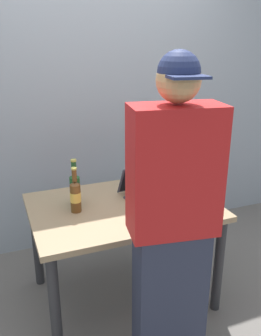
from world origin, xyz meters
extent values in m
plane|color=slate|center=(0.00, 0.00, 0.00)|extent=(8.00, 8.00, 0.00)
cube|color=#9E8460|center=(0.00, 0.00, 0.71)|extent=(1.20, 0.85, 0.04)
cylinder|color=#2D2D30|center=(-0.54, -0.36, 0.34)|extent=(0.06, 0.06, 0.69)
cylinder|color=#2D2D30|center=(0.54, -0.36, 0.34)|extent=(0.06, 0.06, 0.69)
cylinder|color=#2D2D30|center=(-0.54, 0.36, 0.34)|extent=(0.06, 0.06, 0.69)
cylinder|color=#2D2D30|center=(0.54, 0.36, 0.34)|extent=(0.06, 0.06, 0.69)
cube|color=#383D4C|center=(0.24, -0.01, 0.73)|extent=(0.39, 0.31, 0.01)
cube|color=#232326|center=(0.24, -0.03, 0.74)|extent=(0.32, 0.20, 0.00)
cube|color=#383D4C|center=(0.21, 0.16, 0.84)|extent=(0.37, 0.15, 0.20)
cube|color=black|center=(0.21, 0.16, 0.84)|extent=(0.34, 0.13, 0.18)
cylinder|color=brown|center=(-0.31, 0.02, 0.82)|extent=(0.07, 0.07, 0.18)
cone|color=brown|center=(-0.31, 0.02, 0.92)|extent=(0.07, 0.07, 0.02)
cylinder|color=brown|center=(-0.31, 0.02, 0.97)|extent=(0.03, 0.03, 0.08)
cylinder|color=#BFB74C|center=(-0.31, 0.02, 1.02)|extent=(0.03, 0.03, 0.01)
cylinder|color=gold|center=(-0.31, 0.02, 0.83)|extent=(0.07, 0.07, 0.06)
cylinder|color=#1E5123|center=(-0.29, 0.12, 0.82)|extent=(0.07, 0.07, 0.19)
cone|color=#1E5123|center=(-0.29, 0.12, 0.93)|extent=(0.07, 0.07, 0.02)
cylinder|color=#1E5123|center=(-0.29, 0.12, 0.98)|extent=(0.03, 0.03, 0.09)
cylinder|color=#BFB74C|center=(-0.29, 0.12, 1.03)|extent=(0.04, 0.04, 0.01)
cylinder|color=#B5913A|center=(-0.29, 0.12, 0.83)|extent=(0.07, 0.07, 0.07)
cube|color=#2D3347|center=(0.03, -0.63, 0.43)|extent=(0.39, 0.27, 0.86)
cube|color=red|center=(0.03, -0.63, 1.17)|extent=(0.46, 0.29, 0.64)
sphere|color=tan|center=(0.03, -0.63, 1.60)|extent=(0.20, 0.20, 0.20)
sphere|color=navy|center=(0.03, -0.63, 1.63)|extent=(0.19, 0.19, 0.19)
cube|color=navy|center=(0.01, -0.74, 1.62)|extent=(0.18, 0.13, 0.01)
cube|color=#99A3AD|center=(0.00, 0.93, 1.30)|extent=(6.00, 0.10, 2.60)
camera|label=1|loc=(-0.75, -2.05, 1.77)|focal=38.78mm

